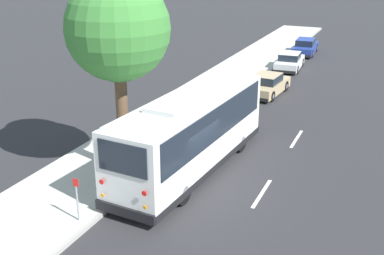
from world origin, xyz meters
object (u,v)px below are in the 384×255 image
object	(u,v)px
sign_post_near	(77,199)
street_tree	(119,22)
parked_sedan_blue	(305,47)
parked_sedan_white	(290,62)
shuttle_bus	(191,130)
parked_sedan_tan	(267,85)
sign_post_far	(104,185)

from	to	relation	value
sign_post_near	street_tree	bearing A→B (deg)	8.29
street_tree	parked_sedan_blue	bearing A→B (deg)	-4.38
parked_sedan_white	sign_post_near	xyz separation A→B (m)	(-24.29, 1.45, 0.37)
shuttle_bus	parked_sedan_tan	size ratio (longest dim) A/B	2.27
parked_sedan_blue	street_tree	bearing A→B (deg)	172.84
sign_post_near	parked_sedan_white	bearing A→B (deg)	-3.41
parked_sedan_tan	parked_sedan_blue	world-z (taller)	parked_sedan_blue
parked_sedan_blue	sign_post_far	xyz separation A→B (m)	(-28.67, 1.42, 0.11)
street_tree	sign_post_near	world-z (taller)	street_tree
parked_sedan_tan	street_tree	xyz separation A→B (m)	(-13.16, 2.27, 5.55)
shuttle_bus	parked_sedan_tan	distance (m)	11.92
parked_sedan_white	street_tree	distance (m)	21.09
parked_sedan_white	parked_sedan_blue	distance (m)	5.93
parked_sedan_blue	sign_post_near	xyz separation A→B (m)	(-30.22, 1.42, 0.34)
parked_sedan_blue	sign_post_near	world-z (taller)	sign_post_near
street_tree	sign_post_near	xyz separation A→B (m)	(-4.05, -0.59, -5.21)
parked_sedan_tan	sign_post_far	world-z (taller)	parked_sedan_tan
street_tree	sign_post_far	distance (m)	6.01
shuttle_bus	sign_post_near	distance (m)	5.69
shuttle_bus	parked_sedan_tan	bearing A→B (deg)	4.33
parked_sedan_blue	shuttle_bus	bearing A→B (deg)	177.99
parked_sedan_white	sign_post_far	size ratio (longest dim) A/B	3.69
parked_sedan_tan	parked_sedan_white	size ratio (longest dim) A/B	1.02
parked_sedan_tan	sign_post_near	world-z (taller)	sign_post_near
shuttle_bus	sign_post_near	xyz separation A→B (m)	(-5.35, 1.75, -0.85)
parked_sedan_tan	sign_post_far	bearing A→B (deg)	178.58
sign_post_far	parked_sedan_tan	bearing A→B (deg)	-6.12
parked_sedan_tan	parked_sedan_white	xyz separation A→B (m)	(7.08, 0.24, -0.02)
shuttle_bus	street_tree	bearing A→B (deg)	123.02
street_tree	sign_post_far	size ratio (longest dim) A/B	7.32
parked_sedan_blue	sign_post_near	bearing A→B (deg)	174.54
shuttle_bus	sign_post_far	world-z (taller)	shuttle_bus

